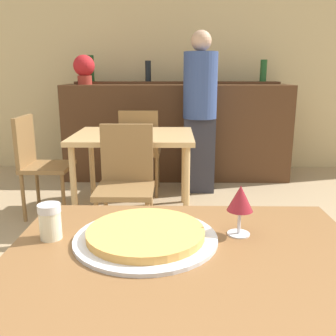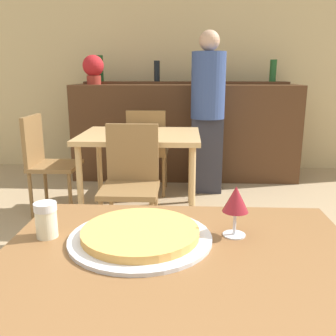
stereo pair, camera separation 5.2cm
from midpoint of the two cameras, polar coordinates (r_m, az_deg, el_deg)
The scene contains 13 objects.
wall_back at distance 4.91m, azimuth 3.05°, elevation 16.32°, with size 8.00×0.05×2.80m.
dining_table_near at distance 1.13m, azimuth 3.11°, elevation -16.73°, with size 1.02×0.73×0.75m.
dining_table_far at distance 3.21m, azimuth -3.79°, elevation 3.77°, with size 1.01×0.80×0.73m.
bar_counter at distance 4.46m, azimuth 2.92°, elevation 5.54°, with size 2.60×0.56×1.10m.
bar_back_shelf at distance 4.55m, azimuth 2.92°, elevation 13.35°, with size 2.39×0.24×0.33m.
chair_far_side_front at distance 2.69m, azimuth -5.11°, elevation -1.41°, with size 0.40×0.40×0.88m.
chair_far_side_back at distance 3.79m, azimuth -2.78°, elevation 3.32°, with size 0.40×0.40×0.88m.
chair_far_side_left at distance 3.43m, azimuth -17.70°, elevation 1.45°, with size 0.40×0.40×0.88m.
pizza_tray at distance 1.14m, azimuth -2.92°, elevation -10.13°, with size 0.43×0.43×0.04m.
cheese_shaker at distance 1.20m, azimuth -16.88°, elevation -7.55°, with size 0.07×0.07×0.11m.
person_standing at distance 3.85m, azimuth 6.45°, elevation 9.05°, with size 0.34×0.34×1.63m.
wine_glass at distance 1.16m, azimuth 11.54°, elevation -4.89°, with size 0.08×0.08×0.16m.
potted_plant at distance 4.48m, azimuth -10.98°, elevation 14.74°, with size 0.24×0.24×0.33m.
Camera 2 is at (0.01, -0.96, 1.24)m, focal length 40.00 mm.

